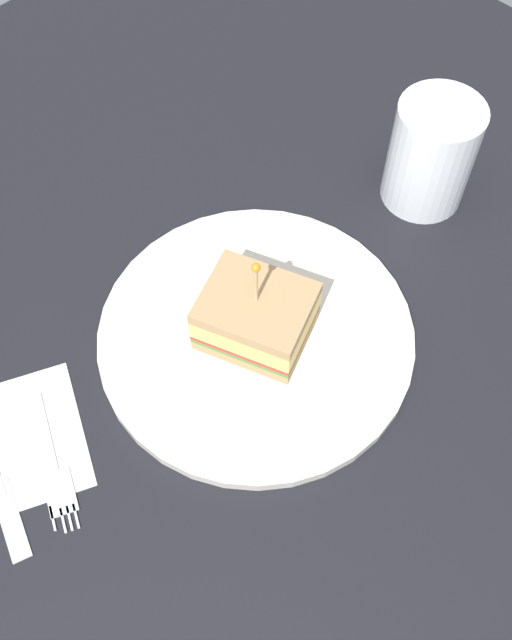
# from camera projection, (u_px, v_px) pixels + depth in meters

# --- Properties ---
(ground_plane) EXTENTS (1.08, 1.08, 0.02)m
(ground_plane) POSITION_uv_depth(u_px,v_px,m) (256.00, 344.00, 0.65)
(ground_plane) COLOR black
(plate) EXTENTS (0.27, 0.27, 0.01)m
(plate) POSITION_uv_depth(u_px,v_px,m) (256.00, 335.00, 0.63)
(plate) COLOR silver
(plate) RESTS_ON ground_plane
(sandwich_half_center) EXTENTS (0.10, 0.11, 0.10)m
(sandwich_half_center) POSITION_uv_depth(u_px,v_px,m) (252.00, 314.00, 0.61)
(sandwich_half_center) COLOR tan
(sandwich_half_center) RESTS_ON plate
(drink_glass) EXTENTS (0.08, 0.08, 0.11)m
(drink_glass) POSITION_uv_depth(u_px,v_px,m) (433.00, 162.00, 0.68)
(drink_glass) COLOR #B74C33
(drink_glass) RESTS_ON ground_plane
(napkin) EXTENTS (0.14, 0.15, 0.00)m
(napkin) POSITION_uv_depth(u_px,v_px,m) (18.00, 441.00, 0.59)
(napkin) COLOR beige
(napkin) RESTS_ON ground_plane
(fork) EXTENTS (0.06, 0.11, 0.00)m
(fork) POSITION_uv_depth(u_px,v_px,m) (56.00, 475.00, 0.57)
(fork) COLOR silver
(fork) RESTS_ON ground_plane
(knife) EXTENTS (0.06, 0.13, 0.00)m
(knife) POSITION_uv_depth(u_px,v_px,m) (1.00, 490.00, 0.57)
(knife) COLOR silver
(knife) RESTS_ON ground_plane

